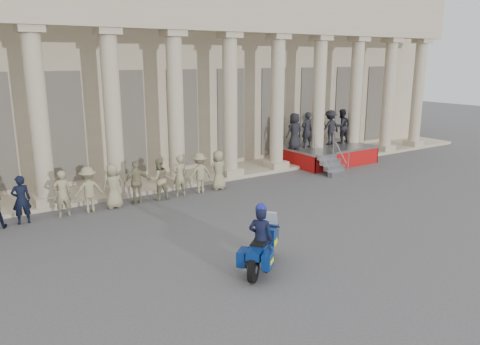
% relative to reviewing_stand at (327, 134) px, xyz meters
% --- Properties ---
extents(ground, '(90.00, 90.00, 0.00)m').
position_rel_reviewing_stand_xyz_m(ground, '(-9.80, -8.01, -1.48)').
color(ground, '#464648').
rests_on(ground, ground).
extents(building, '(40.00, 12.50, 9.00)m').
position_rel_reviewing_stand_xyz_m(building, '(-9.80, 6.73, 3.04)').
color(building, tan).
rests_on(building, ground).
extents(reviewing_stand, '(4.87, 4.12, 2.65)m').
position_rel_reviewing_stand_xyz_m(reviewing_stand, '(0.00, 0.00, 0.00)').
color(reviewing_stand, gray).
rests_on(reviewing_stand, ground).
extents(motorcycle, '(1.75, 1.52, 1.34)m').
position_rel_reviewing_stand_xyz_m(motorcycle, '(-10.28, -8.36, -0.90)').
color(motorcycle, black).
rests_on(motorcycle, ground).
extents(rider, '(0.70, 0.74, 1.79)m').
position_rel_reviewing_stand_xyz_m(rider, '(-10.37, -8.44, -0.59)').
color(rider, black).
rests_on(rider, ground).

